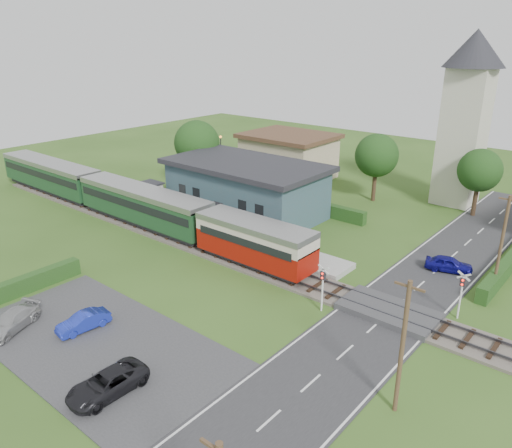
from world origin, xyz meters
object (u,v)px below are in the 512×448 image
Objects in this scene: train at (123,198)px; church_tower at (467,106)px; car_on_road at (449,264)px; car_park_silver at (12,321)px; station_building at (246,188)px; crossing_signal_near at (323,282)px; house_west at (289,155)px; crossing_signal_far at (462,288)px; pedestrian_near at (284,238)px; car_park_blue at (83,322)px; equipment_hut at (150,195)px; car_park_dark at (107,384)px; pedestrian_far at (166,205)px.

church_tower reaches higher than train.
car_on_road is 30.76m from car_park_silver.
car_park_silver is (3.11, -25.49, -2.04)m from station_building.
crossing_signal_near is (1.40, -28.41, -8.08)m from church_tower.
crossing_signal_far is at bearing -35.77° from house_west.
station_building is 23.89m from church_tower.
church_tower is at bearing 110.02° from crossing_signal_far.
crossing_signal_far is at bearing -69.98° from church_tower.
church_tower is at bearing -101.23° from pedestrian_near.
car_park_silver is at bearing -133.47° from car_park_blue.
church_tower is at bearing 51.97° from car_park_silver.
house_west is 40.38m from car_park_silver.
car_on_road is 2.17× the size of pedestrian_near.
house_west is (3.00, 19.80, 1.04)m from equipment_hut.
car_park_silver is at bearing -60.58° from equipment_hut.
train is 12.51× the size of car_on_road.
car_park_dark reaches higher than car_park_blue.
pedestrian_near is (16.81, 0.36, -0.50)m from equipment_hut.
car_on_road is (5.70, -17.27, -9.59)m from church_tower.
equipment_hut is at bearing 137.47° from car_park_blue.
church_tower is at bearing 8.53° from house_west.
church_tower is (15.00, 17.01, 7.53)m from station_building.
car_park_dark is at bearing -20.60° from car_park_silver.
train is 35.69m from church_tower.
train is 2.45× the size of church_tower.
station_building is 3.82× the size of car_park_dark.
pedestrian_near is at bearing 96.91° from car_on_road.
equipment_hut is at bearing -98.62° from house_west.
station_building is 0.37× the size of train.
pedestrian_far is (-5.31, -5.98, -1.45)m from station_building.
equipment_hut reaches higher than car_park_dark.
church_tower reaches higher than car_park_silver.
train is 26.32m from car_park_dark.
car_park_blue is (14.57, -13.70, -1.56)m from train.
car_park_silver is (-17.59, -25.23, 0.01)m from car_on_road.
car_on_road is at bearing 10.91° from equipment_hut.
house_west is at bearing 2.80° from pedestrian_far.
house_west is 33.22m from crossing_signal_near.
train is 17.30m from pedestrian_near.
car_on_road is (-2.90, 6.34, -1.50)m from crossing_signal_far.
crossing_signal_near is 0.83× the size of car_park_silver.
car_on_road is at bearing -73.91° from pedestrian_far.
station_building is 1.48× the size of house_west.
crossing_signal_near is at bearing -34.81° from station_building.
car_park_dark reaches higher than car_park_silver.
car_park_blue is at bearing 158.71° from car_park_dark.
station_building is 14.87m from house_west.
car_park_dark is (-11.00, -18.59, -1.48)m from crossing_signal_far.
train is 30.12m from car_on_road.
pedestrian_far is (-14.12, -0.55, 0.00)m from pedestrian_near.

